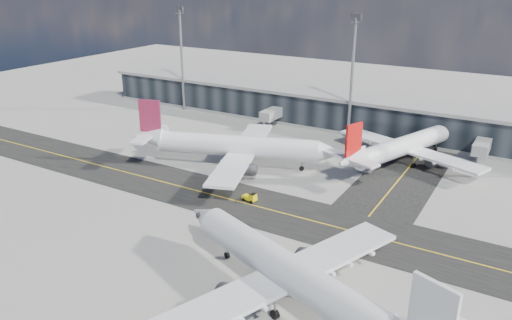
{
  "coord_description": "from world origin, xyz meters",
  "views": [
    {
      "loc": [
        39.25,
        -62.33,
        37.7
      ],
      "look_at": [
        -4.54,
        11.86,
        5.0
      ],
      "focal_mm": 35.0,
      "sensor_mm": 36.0,
      "label": 1
    }
  ],
  "objects_px": {
    "airliner_redtail": "(404,146)",
    "baggage_tug": "(251,197)",
    "airliner_near": "(294,276)",
    "airliner_af": "(235,146)",
    "service_van": "(369,166)"
  },
  "relations": [
    {
      "from": "airliner_redtail",
      "to": "baggage_tug",
      "type": "bearing_deg",
      "value": -98.35
    },
    {
      "from": "baggage_tug",
      "to": "service_van",
      "type": "bearing_deg",
      "value": 160.45
    },
    {
      "from": "airliner_redtail",
      "to": "baggage_tug",
      "type": "height_order",
      "value": "airliner_redtail"
    },
    {
      "from": "airliner_redtail",
      "to": "service_van",
      "type": "height_order",
      "value": "airliner_redtail"
    },
    {
      "from": "baggage_tug",
      "to": "airliner_af",
      "type": "bearing_deg",
      "value": -130.62
    },
    {
      "from": "airliner_redtail",
      "to": "airliner_near",
      "type": "height_order",
      "value": "airliner_near"
    },
    {
      "from": "airliner_redtail",
      "to": "baggage_tug",
      "type": "relative_size",
      "value": 13.86
    },
    {
      "from": "airliner_af",
      "to": "service_van",
      "type": "relative_size",
      "value": 7.5
    },
    {
      "from": "baggage_tug",
      "to": "service_van",
      "type": "relative_size",
      "value": 0.48
    },
    {
      "from": "airliner_redtail",
      "to": "airliner_near",
      "type": "xyz_separation_m",
      "value": [
        1.61,
        -54.18,
        0.38
      ]
    },
    {
      "from": "airliner_af",
      "to": "baggage_tug",
      "type": "xyz_separation_m",
      "value": [
        11.65,
        -13.04,
        -3.5
      ]
    },
    {
      "from": "airliner_redtail",
      "to": "airliner_near",
      "type": "distance_m",
      "value": 54.21
    },
    {
      "from": "airliner_near",
      "to": "airliner_af",
      "type": "bearing_deg",
      "value": 62.13
    },
    {
      "from": "airliner_af",
      "to": "airliner_near",
      "type": "distance_m",
      "value": 46.96
    },
    {
      "from": "airliner_af",
      "to": "baggage_tug",
      "type": "height_order",
      "value": "airliner_af"
    }
  ]
}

